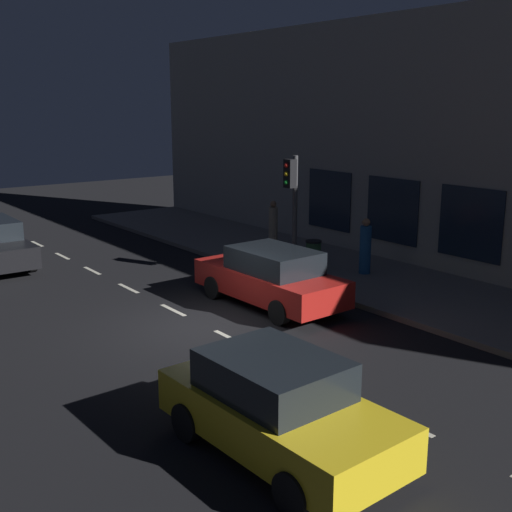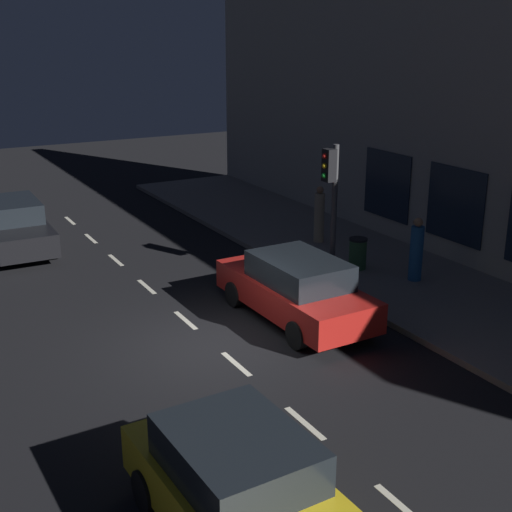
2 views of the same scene
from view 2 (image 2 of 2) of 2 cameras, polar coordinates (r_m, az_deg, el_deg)
The scene contains 10 objects.
ground_plane at distance 15.27m, azimuth -3.42°, elevation -7.44°, with size 60.00×60.00×0.00m, color black.
sidewalk at distance 18.59m, azimuth 14.16°, elevation -2.92°, with size 4.50×32.00×0.15m.
lane_centre_line at distance 14.46m, azimuth -1.66°, elevation -8.93°, with size 0.12×27.20×0.01m.
traffic_light at distance 18.02m, azimuth 6.27°, elevation 5.39°, with size 0.50×0.32×3.69m.
parked_car_0 at distance 22.81m, azimuth -19.36°, elevation 2.40°, with size 1.89×4.63×1.58m.
parked_car_1 at distance 16.31m, azimuth 3.31°, elevation -2.68°, with size 1.99×4.59×1.58m.
parked_car_2 at distance 9.65m, azimuth -1.19°, elevation -18.82°, with size 2.06×4.15×1.58m.
pedestrian_0 at distance 18.93m, azimuth 13.16°, elevation 0.38°, with size 0.50×0.50×1.74m.
pedestrian_1 at distance 21.94m, azimuth 5.27°, elevation 3.35°, with size 0.45×0.45×1.81m.
trash_bin at distance 19.65m, azimuth 8.44°, elevation 0.22°, with size 0.52×0.52×0.89m.
Camera 2 is at (-5.95, -12.41, 6.60)m, focal length 48.20 mm.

